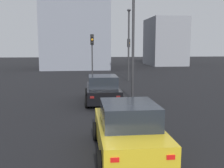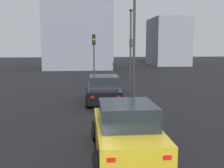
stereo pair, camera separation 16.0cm
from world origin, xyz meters
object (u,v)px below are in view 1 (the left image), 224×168
(car_black_lead, at_px, (103,90))
(car_yellow_second, at_px, (128,129))
(street_lamp_far, at_px, (129,39))
(traffic_light_near_right, at_px, (129,50))
(street_lamp_kerbside, at_px, (133,25))
(traffic_light_near_left, at_px, (92,49))

(car_black_lead, bearing_deg, car_yellow_second, -177.53)
(car_black_lead, height_order, street_lamp_far, street_lamp_far)
(car_yellow_second, relative_size, traffic_light_near_right, 1.01)
(car_black_lead, bearing_deg, traffic_light_near_right, -15.15)
(street_lamp_far, bearing_deg, street_lamp_kerbside, 170.78)
(car_yellow_second, distance_m, traffic_light_near_right, 21.41)
(car_black_lead, relative_size, traffic_light_near_right, 1.09)
(car_yellow_second, bearing_deg, street_lamp_kerbside, -11.73)
(car_black_lead, bearing_deg, traffic_light_near_left, 3.50)
(car_black_lead, height_order, street_lamp_kerbside, street_lamp_kerbside)
(car_black_lead, height_order, traffic_light_near_right, traffic_light_near_right)
(car_yellow_second, height_order, traffic_light_near_right, traffic_light_near_right)
(traffic_light_near_left, distance_m, street_lamp_kerbside, 7.50)
(car_yellow_second, xyz_separation_m, traffic_light_near_left, (15.21, 0.27, 2.33))
(car_black_lead, xyz_separation_m, street_lamp_kerbside, (0.54, -1.91, 3.80))
(traffic_light_near_right, relative_size, street_lamp_kerbside, 0.53)
(traffic_light_near_right, bearing_deg, traffic_light_near_left, -43.27)
(car_black_lead, distance_m, traffic_light_near_left, 7.94)
(car_yellow_second, relative_size, street_lamp_kerbside, 0.54)
(car_yellow_second, height_order, street_lamp_kerbside, street_lamp_kerbside)
(street_lamp_kerbside, relative_size, street_lamp_far, 1.15)
(traffic_light_near_right, bearing_deg, car_black_lead, -23.40)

